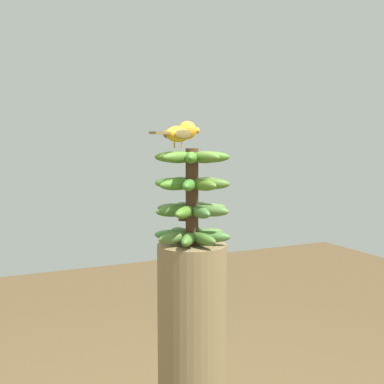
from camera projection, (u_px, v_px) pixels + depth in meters
banana_bunch at (192, 197)px, 1.64m from camera, size 0.26×0.26×0.32m
perched_bird at (182, 132)px, 1.65m from camera, size 0.22×0.13×0.09m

